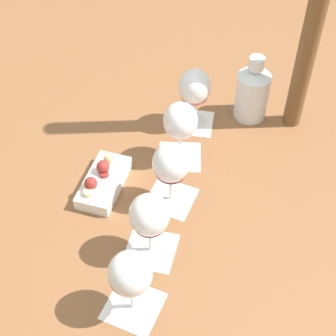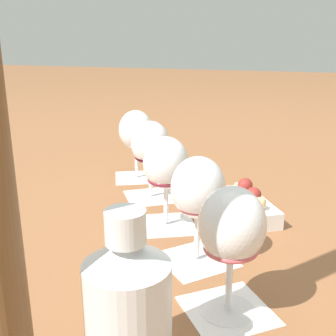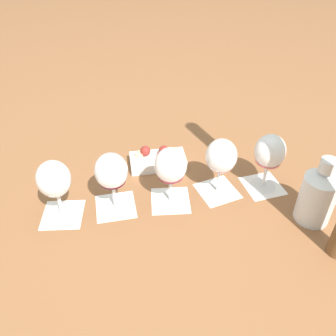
{
  "view_description": "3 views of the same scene",
  "coord_description": "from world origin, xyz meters",
  "px_view_note": "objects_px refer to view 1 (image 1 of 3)",
  "views": [
    {
      "loc": [
        0.54,
        0.6,
        0.99
      ],
      "look_at": [
        0.0,
        -0.0,
        0.12
      ],
      "focal_mm": 55.0,
      "sensor_mm": 36.0,
      "label": 1
    },
    {
      "loc": [
        -0.74,
        -0.24,
        0.36
      ],
      "look_at": [
        0.0,
        -0.0,
        0.12
      ],
      "focal_mm": 45.0,
      "sensor_mm": 36.0,
      "label": 2
    },
    {
      "loc": [
        -0.28,
        0.7,
        0.71
      ],
      "look_at": [
        0.0,
        -0.0,
        0.12
      ],
      "focal_mm": 38.0,
      "sensor_mm": 36.0,
      "label": 3
    }
  ],
  "objects_px": {
    "wine_glass_3": "(149,217)",
    "wine_glass_4": "(130,276)",
    "snack_dish": "(103,181)",
    "wine_glass_1": "(180,124)",
    "wine_glass_2": "(172,166)",
    "wine_glass_0": "(195,89)",
    "ceramic_vase": "(252,91)"
  },
  "relations": [
    {
      "from": "wine_glass_3",
      "to": "wine_glass_4",
      "type": "height_order",
      "value": "same"
    },
    {
      "from": "wine_glass_3",
      "to": "snack_dish",
      "type": "bearing_deg",
      "value": -98.66
    },
    {
      "from": "wine_glass_1",
      "to": "snack_dish",
      "type": "distance_m",
      "value": 0.24
    },
    {
      "from": "wine_glass_2",
      "to": "wine_glass_0",
      "type": "bearing_deg",
      "value": -144.2
    },
    {
      "from": "wine_glass_3",
      "to": "wine_glass_4",
      "type": "relative_size",
      "value": 1.0
    },
    {
      "from": "wine_glass_2",
      "to": "snack_dish",
      "type": "height_order",
      "value": "wine_glass_2"
    },
    {
      "from": "wine_glass_0",
      "to": "ceramic_vase",
      "type": "distance_m",
      "value": 0.17
    },
    {
      "from": "wine_glass_3",
      "to": "ceramic_vase",
      "type": "distance_m",
      "value": 0.54
    },
    {
      "from": "wine_glass_2",
      "to": "snack_dish",
      "type": "relative_size",
      "value": 0.9
    },
    {
      "from": "wine_glass_1",
      "to": "wine_glass_3",
      "type": "height_order",
      "value": "same"
    },
    {
      "from": "wine_glass_1",
      "to": "wine_glass_4",
      "type": "bearing_deg",
      "value": 34.73
    },
    {
      "from": "wine_glass_1",
      "to": "wine_glass_2",
      "type": "xyz_separation_m",
      "value": [
        0.11,
        0.1,
        0.0
      ]
    },
    {
      "from": "wine_glass_0",
      "to": "wine_glass_1",
      "type": "distance_m",
      "value": 0.14
    },
    {
      "from": "wine_glass_2",
      "to": "ceramic_vase",
      "type": "bearing_deg",
      "value": -167.2
    },
    {
      "from": "wine_glass_1",
      "to": "wine_glass_0",
      "type": "bearing_deg",
      "value": -148.38
    },
    {
      "from": "wine_glass_1",
      "to": "wine_glass_2",
      "type": "distance_m",
      "value": 0.15
    },
    {
      "from": "wine_glass_1",
      "to": "wine_glass_3",
      "type": "bearing_deg",
      "value": 34.67
    },
    {
      "from": "snack_dish",
      "to": "wine_glass_3",
      "type": "bearing_deg",
      "value": 81.34
    },
    {
      "from": "wine_glass_1",
      "to": "ceramic_vase",
      "type": "xyz_separation_m",
      "value": [
        -0.27,
        0.01,
        -0.04
      ]
    },
    {
      "from": "ceramic_vase",
      "to": "wine_glass_2",
      "type": "bearing_deg",
      "value": 12.8
    },
    {
      "from": "wine_glass_3",
      "to": "wine_glass_1",
      "type": "bearing_deg",
      "value": -145.33
    },
    {
      "from": "wine_glass_4",
      "to": "wine_glass_2",
      "type": "bearing_deg",
      "value": -147.77
    },
    {
      "from": "wine_glass_0",
      "to": "wine_glass_3",
      "type": "relative_size",
      "value": 1.0
    },
    {
      "from": "wine_glass_1",
      "to": "wine_glass_3",
      "type": "xyz_separation_m",
      "value": [
        0.25,
        0.17,
        0.0
      ]
    },
    {
      "from": "wine_glass_1",
      "to": "wine_glass_3",
      "type": "distance_m",
      "value": 0.3
    },
    {
      "from": "wine_glass_1",
      "to": "wine_glass_2",
      "type": "height_order",
      "value": "same"
    },
    {
      "from": "wine_glass_2",
      "to": "wine_glass_4",
      "type": "bearing_deg",
      "value": 32.23
    },
    {
      "from": "wine_glass_1",
      "to": "wine_glass_2",
      "type": "bearing_deg",
      "value": 39.79
    },
    {
      "from": "wine_glass_1",
      "to": "wine_glass_4",
      "type": "relative_size",
      "value": 1.0
    },
    {
      "from": "wine_glass_1",
      "to": "wine_glass_4",
      "type": "xyz_separation_m",
      "value": [
        0.37,
        0.26,
        0.0
      ]
    },
    {
      "from": "wine_glass_4",
      "to": "ceramic_vase",
      "type": "xyz_separation_m",
      "value": [
        -0.64,
        -0.25,
        -0.04
      ]
    },
    {
      "from": "wine_glass_1",
      "to": "snack_dish",
      "type": "height_order",
      "value": "wine_glass_1"
    }
  ]
}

